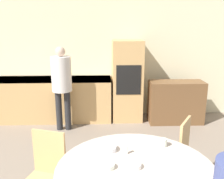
% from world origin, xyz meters
% --- Properties ---
extents(wall_back, '(6.34, 0.05, 2.60)m').
position_xyz_m(wall_back, '(0.00, 4.89, 1.30)').
color(wall_back, beige).
rests_on(wall_back, ground_plane).
extents(kitchen_counter, '(2.42, 0.60, 0.92)m').
position_xyz_m(kitchen_counter, '(-1.11, 4.54, 0.47)').
color(kitchen_counter, tan).
rests_on(kitchen_counter, ground_plane).
extents(oven_unit, '(0.62, 0.59, 1.70)m').
position_xyz_m(oven_unit, '(0.45, 4.55, 0.85)').
color(oven_unit, tan).
rests_on(oven_unit, ground_plane).
extents(sideboard, '(1.11, 0.45, 0.88)m').
position_xyz_m(sideboard, '(1.46, 4.32, 0.44)').
color(sideboard, brown).
rests_on(sideboard, ground_plane).
extents(chair_far_left, '(0.50, 0.50, 0.93)m').
position_xyz_m(chair_far_left, '(-0.67, 1.76, 0.51)').
color(chair_far_left, tan).
rests_on(chair_far_left, ground_plane).
extents(chair_far_right, '(0.55, 0.55, 0.93)m').
position_xyz_m(chair_far_right, '(0.84, 2.14, 0.51)').
color(chair_far_right, tan).
rests_on(chair_far_right, ground_plane).
extents(person_standing, '(0.38, 0.38, 1.63)m').
position_xyz_m(person_standing, '(-0.84, 4.01, 1.00)').
color(person_standing, '#262628').
rests_on(person_standing, ground_plane).
extents(cup, '(0.08, 0.08, 0.08)m').
position_xyz_m(cup, '(0.57, 1.76, 0.82)').
color(cup, silver).
rests_on(cup, dining_table).
extents(bowl_near, '(0.19, 0.19, 0.05)m').
position_xyz_m(bowl_near, '(-0.02, 1.69, 0.80)').
color(bowl_near, silver).
rests_on(bowl_near, dining_table).
extents(bowl_centre, '(0.14, 0.14, 0.04)m').
position_xyz_m(bowl_centre, '(0.22, 1.37, 0.80)').
color(bowl_centre, white).
rests_on(bowl_centre, dining_table).
extents(bowl_far, '(0.13, 0.13, 0.04)m').
position_xyz_m(bowl_far, '(-0.02, 1.37, 0.80)').
color(bowl_far, silver).
rests_on(bowl_far, dining_table).
extents(salt_shaker, '(0.03, 0.03, 0.09)m').
position_xyz_m(salt_shaker, '(0.17, 1.62, 0.82)').
color(salt_shaker, white).
rests_on(salt_shaker, dining_table).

